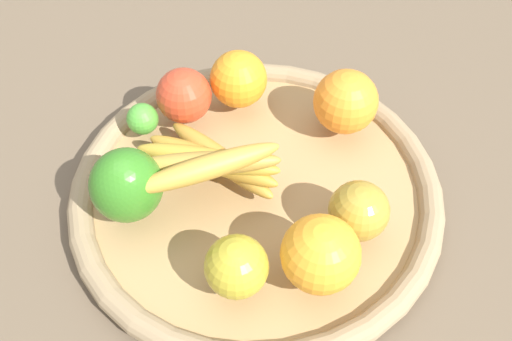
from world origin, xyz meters
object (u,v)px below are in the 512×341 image
apple_2 (237,267)px  orange_2 (321,254)px  lime_0 (143,119)px  bell_pepper (127,186)px  apple_0 (184,96)px  apple_1 (359,211)px  orange_1 (238,79)px  banana_bunch (211,162)px  orange_0 (346,102)px

apple_2 → orange_2: size_ratio=0.80×
lime_0 → bell_pepper: bearing=92.9°
apple_2 → apple_0: (0.08, -0.24, 0.00)m
apple_1 → bell_pepper: bell_pepper is taller
apple_2 → apple_0: size_ratio=0.92×
orange_2 → apple_2: bearing=7.9°
apple_1 → bell_pepper: bearing=-4.1°
orange_1 → apple_0: bearing=24.4°
banana_bunch → apple_0: bearing=-69.1°
bell_pepper → orange_1: bearing=-148.5°
bell_pepper → lime_0: 0.13m
apple_2 → bell_pepper: (0.12, -0.09, 0.01)m
orange_0 → apple_0: (0.20, -0.01, -0.01)m
apple_2 → lime_0: (0.13, -0.22, -0.01)m
banana_bunch → apple_2: 0.14m
orange_1 → orange_0: bearing=162.8°
orange_0 → orange_2: bearing=79.3°
apple_2 → orange_2: (-0.08, -0.01, 0.01)m
orange_0 → apple_1: bearing=91.1°
banana_bunch → lime_0: banana_bunch is taller
banana_bunch → orange_1: size_ratio=2.30×
apple_2 → lime_0: size_ratio=1.63×
orange_2 → apple_1: bearing=-127.0°
lime_0 → apple_0: size_ratio=0.57×
apple_2 → orange_0: bearing=-118.4°
apple_1 → orange_2: bearing=53.0°
bell_pepper → apple_0: bell_pepper is taller
banana_bunch → lime_0: size_ratio=4.28×
apple_1 → apple_0: (0.21, -0.17, 0.00)m
orange_1 → orange_0: size_ratio=0.92×
apple_1 → apple_0: apple_0 is taller
banana_bunch → orange_0: 0.19m
apple_2 → bell_pepper: size_ratio=0.71×
orange_1 → banana_bunch: bearing=79.9°
bell_pepper → orange_0: 0.29m
lime_0 → apple_2: bearing=121.0°
apple_0 → lime_0: bearing=28.3°
banana_bunch → orange_0: orange_0 is taller
apple_2 → orange_0: (-0.13, -0.23, 0.01)m
banana_bunch → orange_1: (-0.03, -0.14, -0.00)m
banana_bunch → orange_0: bearing=-148.0°
apple_1 → orange_2: 0.07m
orange_0 → orange_2: (0.04, 0.22, 0.00)m
orange_0 → orange_2: 0.22m
apple_2 → bell_pepper: bell_pepper is taller
banana_bunch → apple_2: banana_bunch is taller
banana_bunch → bell_pepper: (0.09, 0.04, 0.01)m
orange_1 → bell_pepper: bell_pepper is taller
bell_pepper → orange_2: size_ratio=1.13×
apple_1 → apple_2: 0.15m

